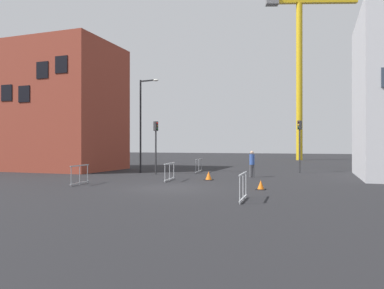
% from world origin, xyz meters
% --- Properties ---
extents(ground, '(160.00, 160.00, 0.00)m').
position_xyz_m(ground, '(0.00, 0.00, 0.00)').
color(ground, black).
extents(brick_building, '(8.84, 7.39, 10.84)m').
position_xyz_m(brick_building, '(-13.90, 9.36, 5.42)').
color(brick_building, brown).
rests_on(brick_building, ground).
extents(construction_crane, '(12.83, 4.92, 23.71)m').
position_xyz_m(construction_crane, '(4.61, 38.10, 15.07)').
color(construction_crane, gold).
rests_on(construction_crane, ground).
extents(streetlamp_tall, '(1.69, 0.39, 7.23)m').
position_xyz_m(streetlamp_tall, '(-5.83, 8.44, 4.25)').
color(streetlamp_tall, black).
rests_on(streetlamp_tall, ground).
extents(traffic_light_island, '(0.39, 0.34, 3.92)m').
position_xyz_m(traffic_light_island, '(-4.30, 7.56, 2.64)').
color(traffic_light_island, '#2D2D30').
rests_on(traffic_light_island, ground).
extents(traffic_light_corner, '(0.34, 0.39, 4.08)m').
position_xyz_m(traffic_light_corner, '(5.69, 12.53, 2.73)').
color(traffic_light_corner, '#2D2D30').
rests_on(traffic_light_corner, ground).
extents(pedestrian_walking, '(0.34, 0.34, 1.77)m').
position_xyz_m(pedestrian_walking, '(2.83, 7.52, 1.04)').
color(pedestrian_walking, '#4C4C51').
rests_on(pedestrian_walking, ground).
extents(safety_barrier_mid_span, '(0.26, 1.88, 1.08)m').
position_xyz_m(safety_barrier_mid_span, '(-5.25, -0.23, 0.56)').
color(safety_barrier_mid_span, gray).
rests_on(safety_barrier_mid_span, ground).
extents(safety_barrier_front, '(0.16, 1.86, 1.08)m').
position_xyz_m(safety_barrier_front, '(4.29, -2.98, 0.56)').
color(safety_barrier_front, '#B2B5BA').
rests_on(safety_barrier_front, ground).
extents(safety_barrier_left_run, '(0.37, 2.31, 1.08)m').
position_xyz_m(safety_barrier_left_run, '(-1.48, 3.43, 0.56)').
color(safety_barrier_left_run, '#B2B5BA').
rests_on(safety_barrier_left_run, ground).
extents(safety_barrier_right_run, '(0.36, 2.53, 1.08)m').
position_xyz_m(safety_barrier_right_run, '(-1.90, 10.45, 0.56)').
color(safety_barrier_right_run, gray).
rests_on(safety_barrier_right_run, ground).
extents(traffic_cone_striped, '(0.53, 0.53, 0.54)m').
position_xyz_m(traffic_cone_striped, '(0.64, 4.65, 0.25)').
color(traffic_cone_striped, black).
rests_on(traffic_cone_striped, ground).
extents(traffic_cone_by_barrier, '(0.45, 0.45, 0.45)m').
position_xyz_m(traffic_cone_by_barrier, '(4.41, 0.82, 0.21)').
color(traffic_cone_by_barrier, black).
rests_on(traffic_cone_by_barrier, ground).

